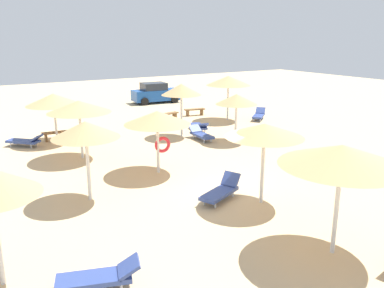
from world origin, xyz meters
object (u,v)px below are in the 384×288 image
(parasol_8, at_px, (85,130))
(bench_2, at_px, (56,134))
(parasol_5, at_px, (342,156))
(lounger_1, at_px, (199,126))
(lounger_4, at_px, (201,134))
(parasol_2, at_px, (228,81))
(parasol_4, at_px, (236,99))
(bench_1, at_px, (195,111))
(parasol_0, at_px, (53,100))
(lounger_0, at_px, (25,141))
(parasol_9, at_px, (79,107))
(parasol_7, at_px, (157,118))
(parasol_1, at_px, (181,90))
(parked_car, at_px, (156,93))
(lounger_6, at_px, (221,191))
(lounger_2, at_px, (259,115))
(lounger_3, at_px, (100,277))
(parasol_6, at_px, (264,131))
(bench_0, at_px, (168,115))

(parasol_8, distance_m, bench_2, 9.44)
(parasol_5, relative_size, lounger_1, 1.59)
(lounger_4, height_order, bench_2, lounger_4)
(parasol_2, xyz_separation_m, parasol_8, (-12.33, -8.66, -0.14))
(parasol_4, bearing_deg, bench_2, 147.80)
(bench_1, bearing_deg, parasol_0, -166.81)
(parasol_8, bearing_deg, lounger_0, 94.75)
(bench_2, bearing_deg, parasol_9, -86.29)
(parasol_0, xyz_separation_m, parasol_7, (2.47, -7.41, 0.02))
(parasol_2, distance_m, parasol_7, 11.54)
(parasol_4, height_order, parasol_9, parasol_9)
(parasol_5, bearing_deg, parasol_4, 65.50)
(parasol_2, height_order, lounger_4, parasol_2)
(parasol_2, bearing_deg, parasol_1, -155.27)
(parasol_1, bearing_deg, parasol_2, 24.73)
(parasol_5, height_order, parasol_8, parasol_5)
(lounger_1, relative_size, bench_1, 1.30)
(parasol_9, height_order, parked_car, parasol_9)
(parasol_5, bearing_deg, lounger_6, 96.03)
(parasol_1, relative_size, lounger_1, 1.50)
(parasol_7, bearing_deg, lounger_0, 119.50)
(parasol_2, distance_m, lounger_1, 4.53)
(parasol_7, bearing_deg, lounger_2, 30.08)
(lounger_4, bearing_deg, parasol_1, 111.68)
(parasol_0, height_order, lounger_3, parasol_0)
(lounger_3, distance_m, lounger_4, 13.90)
(parasol_2, bearing_deg, parasol_5, -116.85)
(parasol_9, height_order, lounger_4, parasol_9)
(lounger_3, bearing_deg, parasol_6, 16.24)
(parasol_6, distance_m, parasol_7, 4.99)
(parasol_4, bearing_deg, parasol_7, -157.44)
(parasol_7, xyz_separation_m, lounger_0, (-4.11, 7.27, -2.03))
(parasol_4, distance_m, parked_car, 14.13)
(parasol_4, xyz_separation_m, lounger_3, (-10.76, -9.06, -2.00))
(lounger_3, distance_m, bench_2, 14.53)
(parasol_8, xyz_separation_m, bench_0, (8.88, 10.77, -2.20))
(parasol_1, xyz_separation_m, bench_1, (3.85, 4.82, -2.34))
(parasol_6, distance_m, bench_1, 15.97)
(parasol_6, height_order, bench_1, parasol_6)
(parasol_1, xyz_separation_m, bench_0, (1.47, 4.38, -2.34))
(parasol_9, height_order, lounger_3, parasol_9)
(lounger_3, bearing_deg, parasol_8, 74.93)
(parasol_7, height_order, bench_2, parasol_7)
(parasol_1, relative_size, parasol_4, 1.16)
(parasol_9, bearing_deg, parasol_8, -103.65)
(parasol_6, xyz_separation_m, parked_car, (6.33, 21.09, -1.75))
(parasol_4, relative_size, parasol_6, 0.92)
(parasol_5, xyz_separation_m, parasol_6, (0.56, 3.56, -0.15))
(parasol_0, relative_size, lounger_2, 1.57)
(parasol_0, distance_m, lounger_2, 13.57)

